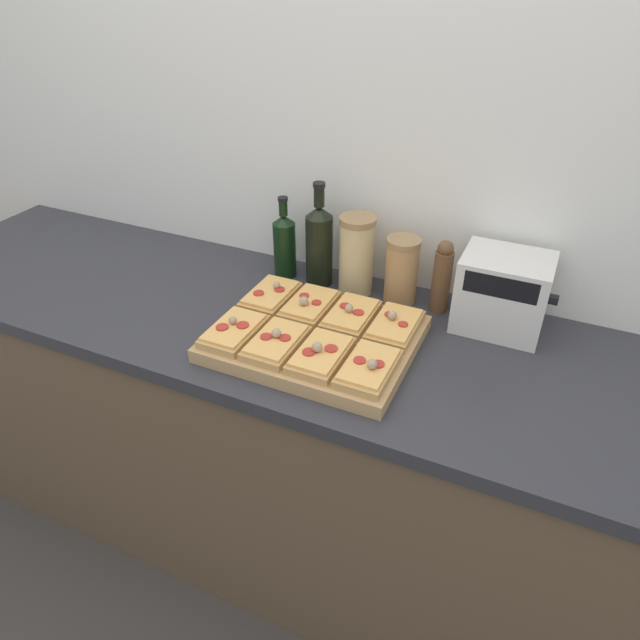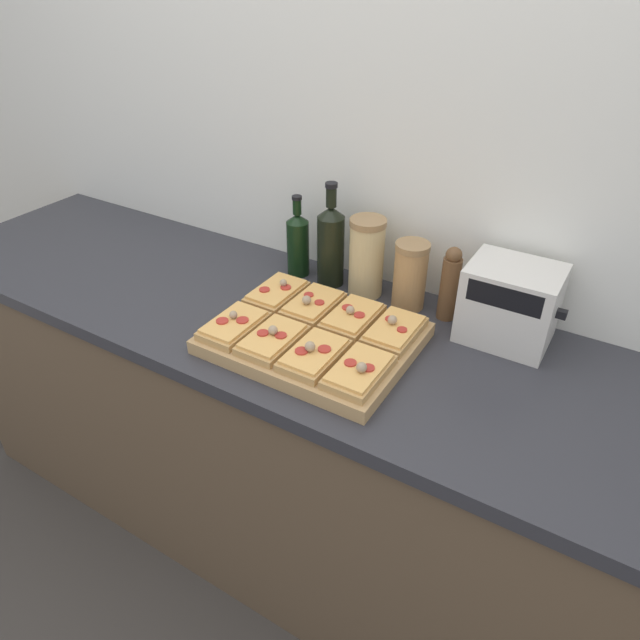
# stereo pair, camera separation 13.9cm
# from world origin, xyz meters

# --- Properties ---
(ground_plane) EXTENTS (12.00, 12.00, 0.00)m
(ground_plane) POSITION_xyz_m (0.00, 0.00, 0.00)
(ground_plane) COLOR #3D3833
(wall_back) EXTENTS (6.00, 0.06, 2.50)m
(wall_back) POSITION_xyz_m (0.00, 0.67, 1.25)
(wall_back) COLOR silver
(wall_back) RESTS_ON ground_plane
(kitchen_counter) EXTENTS (2.63, 0.67, 0.94)m
(kitchen_counter) POSITION_xyz_m (0.00, 0.32, 0.47)
(kitchen_counter) COLOR brown
(kitchen_counter) RESTS_ON ground_plane
(cutting_board) EXTENTS (0.50, 0.40, 0.04)m
(cutting_board) POSITION_xyz_m (0.08, 0.25, 0.95)
(cutting_board) COLOR tan
(cutting_board) RESTS_ON kitchen_counter
(pizza_slice_back_left) EXTENTS (0.11, 0.18, 0.05)m
(pizza_slice_back_left) POSITION_xyz_m (-0.10, 0.34, 0.99)
(pizza_slice_back_left) COLOR tan
(pizza_slice_back_left) RESTS_ON cutting_board
(pizza_slice_back_midleft) EXTENTS (0.11, 0.18, 0.05)m
(pizza_slice_back_midleft) POSITION_xyz_m (0.02, 0.34, 0.99)
(pizza_slice_back_midleft) COLOR tan
(pizza_slice_back_midleft) RESTS_ON cutting_board
(pizza_slice_back_midright) EXTENTS (0.11, 0.18, 0.05)m
(pizza_slice_back_midright) POSITION_xyz_m (0.14, 0.34, 0.99)
(pizza_slice_back_midright) COLOR tan
(pizza_slice_back_midright) RESTS_ON cutting_board
(pizza_slice_back_right) EXTENTS (0.11, 0.18, 0.05)m
(pizza_slice_back_right) POSITION_xyz_m (0.26, 0.34, 0.99)
(pizza_slice_back_right) COLOR tan
(pizza_slice_back_right) RESTS_ON cutting_board
(pizza_slice_front_left) EXTENTS (0.11, 0.18, 0.05)m
(pizza_slice_front_left) POSITION_xyz_m (-0.10, 0.15, 0.99)
(pizza_slice_front_left) COLOR tan
(pizza_slice_front_left) RESTS_ON cutting_board
(pizza_slice_front_midleft) EXTENTS (0.11, 0.18, 0.05)m
(pizza_slice_front_midleft) POSITION_xyz_m (0.02, 0.15, 0.99)
(pizza_slice_front_midleft) COLOR tan
(pizza_slice_front_midleft) RESTS_ON cutting_board
(pizza_slice_front_midright) EXTENTS (0.11, 0.18, 0.05)m
(pizza_slice_front_midright) POSITION_xyz_m (0.14, 0.15, 0.99)
(pizza_slice_front_midright) COLOR tan
(pizza_slice_front_midright) RESTS_ON cutting_board
(pizza_slice_front_right) EXTENTS (0.11, 0.18, 0.05)m
(pizza_slice_front_right) POSITION_xyz_m (0.26, 0.15, 0.99)
(pizza_slice_front_right) COLOR tan
(pizza_slice_front_right) RESTS_ON cutting_board
(olive_oil_bottle) EXTENTS (0.07, 0.07, 0.25)m
(olive_oil_bottle) POSITION_xyz_m (-0.16, 0.55, 1.04)
(olive_oil_bottle) COLOR black
(olive_oil_bottle) RESTS_ON kitchen_counter
(wine_bottle) EXTENTS (0.08, 0.08, 0.31)m
(wine_bottle) POSITION_xyz_m (-0.05, 0.55, 1.06)
(wine_bottle) COLOR black
(wine_bottle) RESTS_ON kitchen_counter
(grain_jar_tall) EXTENTS (0.10, 0.10, 0.23)m
(grain_jar_tall) POSITION_xyz_m (0.07, 0.55, 1.05)
(grain_jar_tall) COLOR tan
(grain_jar_tall) RESTS_ON kitchen_counter
(grain_jar_short) EXTENTS (0.09, 0.09, 0.19)m
(grain_jar_short) POSITION_xyz_m (0.20, 0.55, 1.03)
(grain_jar_short) COLOR #AD7F4C
(grain_jar_short) RESTS_ON kitchen_counter
(pepper_mill) EXTENTS (0.05, 0.05, 0.21)m
(pepper_mill) POSITION_xyz_m (0.32, 0.55, 1.04)
(pepper_mill) COLOR brown
(pepper_mill) RESTS_ON kitchen_counter
(toaster_oven) EXTENTS (0.25, 0.18, 0.20)m
(toaster_oven) POSITION_xyz_m (0.48, 0.53, 1.04)
(toaster_oven) COLOR beige
(toaster_oven) RESTS_ON kitchen_counter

